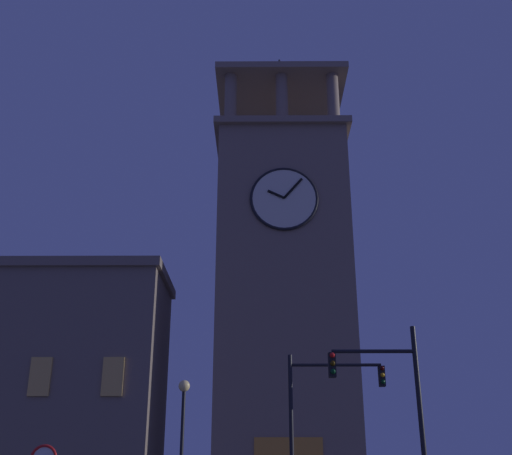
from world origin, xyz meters
TOP-DOWN VIEW (x-y plane):
  - clocktower at (-1.07, -2.82)m, footprint 7.81×7.64m
  - traffic_signal_near at (-1.95, 7.69)m, footprint 3.62×0.41m
  - traffic_signal_mid at (-3.80, 12.06)m, footprint 2.79×0.41m
  - street_lamp at (3.17, 6.97)m, footprint 0.44×0.44m

SIDE VIEW (x-z plane):
  - street_lamp at x=3.17m, z-range 1.07..6.78m
  - traffic_signal_mid at x=-3.80m, z-range 0.84..7.45m
  - traffic_signal_near at x=-1.95m, z-range 1.06..7.60m
  - clocktower at x=-1.07m, z-range -2.86..25.01m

